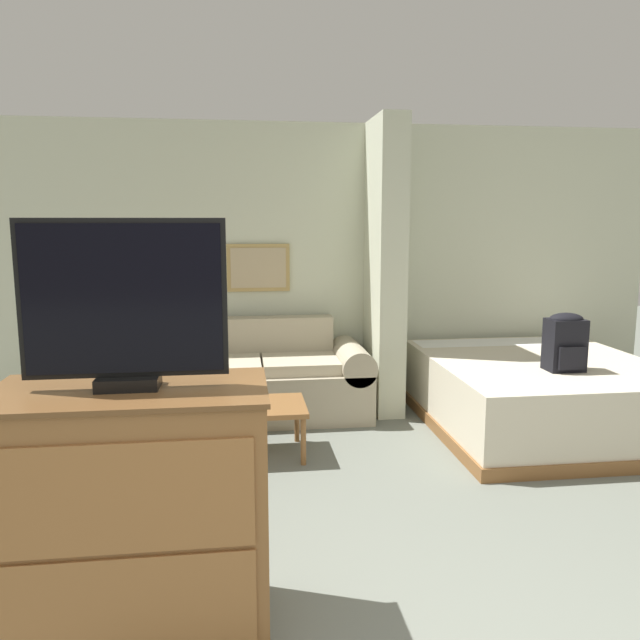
% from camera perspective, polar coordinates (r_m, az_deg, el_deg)
% --- Properties ---
extents(wall_back, '(6.80, 0.16, 2.60)m').
position_cam_1_polar(wall_back, '(5.92, -1.39, 5.00)').
color(wall_back, beige).
rests_on(wall_back, ground_plane).
extents(wall_partition_pillar, '(0.24, 0.71, 2.60)m').
position_cam_1_polar(wall_partition_pillar, '(5.62, 5.94, 4.80)').
color(wall_partition_pillar, beige).
rests_on(wall_partition_pillar, ground_plane).
extents(couch, '(1.90, 0.84, 0.84)m').
position_cam_1_polar(couch, '(5.56, -5.36, -5.49)').
color(couch, tan).
rests_on(couch, ground_plane).
extents(coffee_table, '(0.70, 0.56, 0.38)m').
position_cam_1_polar(coffee_table, '(4.64, -5.72, -8.22)').
color(coffee_table, brown).
rests_on(coffee_table, ground_plane).
extents(side_table, '(0.49, 0.49, 0.59)m').
position_cam_1_polar(side_table, '(5.53, -16.76, -3.99)').
color(side_table, brown).
rests_on(side_table, ground_plane).
extents(table_lamp, '(0.31, 0.31, 0.45)m').
position_cam_1_polar(table_lamp, '(5.46, -16.95, 0.01)').
color(table_lamp, tan).
rests_on(table_lamp, side_table).
extents(tv_dresser, '(1.08, 0.58, 1.06)m').
position_cam_1_polar(tv_dresser, '(2.76, -16.55, -16.71)').
color(tv_dresser, brown).
rests_on(tv_dresser, ground_plane).
extents(tv, '(0.78, 0.16, 0.66)m').
position_cam_1_polar(tv, '(2.51, -17.43, 1.30)').
color(tv, black).
rests_on(tv, tv_dresser).
extents(bed, '(1.80, 2.04, 0.58)m').
position_cam_1_polar(bed, '(5.53, 19.28, -6.31)').
color(bed, brown).
rests_on(bed, ground_plane).
extents(backpack, '(0.27, 0.23, 0.45)m').
position_cam_1_polar(backpack, '(5.09, 21.51, -1.80)').
color(backpack, black).
rests_on(backpack, bed).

